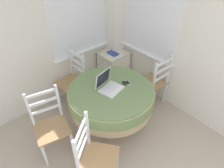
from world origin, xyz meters
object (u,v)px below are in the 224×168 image
object	(u,v)px
dining_chair_near_back_window	(73,80)
book_on_cabinet	(113,53)
dining_chair_camera_near	(95,157)
computer_mouse	(125,83)
dining_chair_left_flank	(51,125)
laptop	(108,85)
corner_cabinet	(114,67)
round_dining_table	(111,96)
cell_phone	(127,83)
dining_chair_near_right_window	(154,82)

from	to	relation	value
dining_chair_near_back_window	book_on_cabinet	bearing A→B (deg)	-0.74
dining_chair_near_back_window	dining_chair_camera_near	xyz separation A→B (m)	(-0.61, -1.44, 0.00)
computer_mouse	dining_chair_left_flank	size ratio (longest dim) A/B	0.08
laptop	corner_cabinet	size ratio (longest dim) A/B	0.56
round_dining_table	dining_chair_camera_near	distance (m)	0.92
round_dining_table	corner_cabinet	xyz separation A→B (m)	(0.87, 0.91, -0.29)
dining_chair_camera_near	round_dining_table	bearing A→B (deg)	37.07
laptop	book_on_cabinet	bearing A→B (deg)	45.41
cell_phone	dining_chair_near_right_window	size ratio (longest dim) A/B	0.13
dining_chair_near_right_window	dining_chair_left_flank	xyz separation A→B (m)	(-1.78, 0.31, 0.00)
round_dining_table	dining_chair_near_right_window	xyz separation A→B (m)	(0.90, -0.08, -0.15)
dining_chair_near_right_window	dining_chair_camera_near	xyz separation A→B (m)	(-1.63, -0.47, 0.00)
round_dining_table	book_on_cabinet	xyz separation A→B (m)	(0.82, 0.88, 0.04)
round_dining_table	laptop	world-z (taller)	laptop
laptop	dining_chair_near_right_window	xyz separation A→B (m)	(0.92, -0.11, -0.35)
dining_chair_near_back_window	book_on_cabinet	world-z (taller)	dining_chair_near_back_window
laptop	cell_phone	bearing A→B (deg)	-17.41
laptop	dining_chair_camera_near	distance (m)	0.98
dining_chair_left_flank	book_on_cabinet	bearing A→B (deg)	21.11
round_dining_table	dining_chair_left_flank	distance (m)	0.92
book_on_cabinet	dining_chair_camera_near	bearing A→B (deg)	-137.17
laptop	dining_chair_camera_near	world-z (taller)	laptop
laptop	computer_mouse	world-z (taller)	laptop
laptop	dining_chair_camera_near	size ratio (longest dim) A/B	0.37
dining_chair_near_back_window	dining_chair_left_flank	distance (m)	1.02
round_dining_table	cell_phone	distance (m)	0.31
dining_chair_near_back_window	dining_chair_near_right_window	bearing A→B (deg)	-43.89
dining_chair_near_back_window	dining_chair_near_right_window	xyz separation A→B (m)	(1.01, -0.97, 0.00)
dining_chair_near_right_window	cell_phone	bearing A→B (deg)	177.96
computer_mouse	corner_cabinet	bearing A→B (deg)	55.92
dining_chair_near_right_window	book_on_cabinet	world-z (taller)	dining_chair_near_right_window
dining_chair_camera_near	book_on_cabinet	bearing A→B (deg)	42.83
dining_chair_near_right_window	dining_chair_camera_near	bearing A→B (deg)	-164.03
dining_chair_near_right_window	computer_mouse	bearing A→B (deg)	177.02
dining_chair_near_back_window	corner_cabinet	world-z (taller)	dining_chair_near_back_window
corner_cabinet	dining_chair_camera_near	bearing A→B (deg)	-137.53
dining_chair_near_back_window	corner_cabinet	xyz separation A→B (m)	(0.97, 0.01, -0.14)
round_dining_table	dining_chair_camera_near	xyz separation A→B (m)	(-0.72, -0.55, -0.15)
dining_chair_near_right_window	book_on_cabinet	xyz separation A→B (m)	(-0.09, 0.96, 0.20)
round_dining_table	corner_cabinet	bearing A→B (deg)	46.36
dining_chair_near_back_window	dining_chair_camera_near	world-z (taller)	same
round_dining_table	dining_chair_near_right_window	bearing A→B (deg)	-5.05
dining_chair_near_back_window	corner_cabinet	bearing A→B (deg)	0.82
laptop	dining_chair_left_flank	world-z (taller)	laptop
laptop	dining_chair_near_back_window	size ratio (longest dim) A/B	0.37
dining_chair_near_right_window	corner_cabinet	size ratio (longest dim) A/B	1.53
round_dining_table	dining_chair_left_flank	bearing A→B (deg)	165.46
cell_phone	book_on_cabinet	size ratio (longest dim) A/B	0.59
round_dining_table	dining_chair_left_flank	size ratio (longest dim) A/B	1.26
laptop	corner_cabinet	distance (m)	1.34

